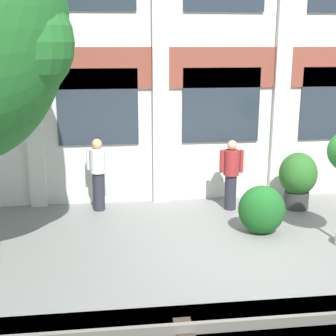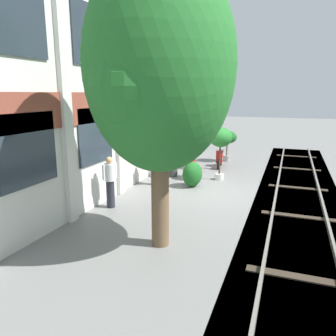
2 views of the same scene
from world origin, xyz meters
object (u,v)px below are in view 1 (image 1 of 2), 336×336
Objects in this scene: potted_plant_fluted_column at (298,178)px; topiary_hedge at (262,210)px; resident_watching_tracks at (231,173)px; resident_by_doorway at (98,172)px.

topiary_hedge is at bearing -133.50° from potted_plant_fluted_column.
resident_watching_tracks is 1.63× the size of topiary_hedge.
potted_plant_fluted_column is 1.84m from topiary_hedge.
resident_by_doorway is at bearing -89.95° from resident_watching_tracks.
resident_watching_tracks is at bearing 109.50° from resident_by_doorway.
resident_by_doorway reaches higher than topiary_hedge.
resident_by_doorway is at bearing 174.66° from potted_plant_fluted_column.
resident_watching_tracks is (-1.51, 0.11, 0.13)m from potted_plant_fluted_column.
resident_watching_tracks is 1.50m from topiary_hedge.
potted_plant_fluted_column is at bearing 46.50° from topiary_hedge.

